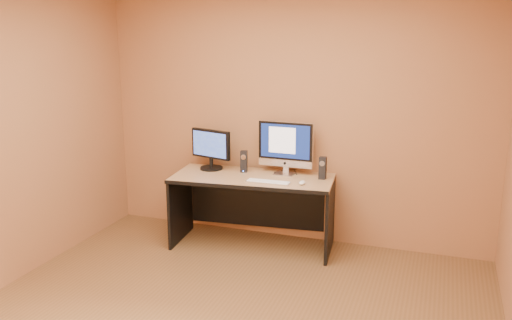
% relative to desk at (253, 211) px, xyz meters
% --- Properties ---
extents(walls, '(4.00, 4.00, 2.60)m').
position_rel_desk_xyz_m(walls, '(0.30, -1.62, 0.94)').
color(walls, '#94603B').
rests_on(walls, ground).
extents(desk, '(1.63, 0.84, 0.73)m').
position_rel_desk_xyz_m(desk, '(0.00, 0.00, 0.00)').
color(desk, '#AF7B57').
rests_on(desk, ground).
extents(imac, '(0.57, 0.22, 0.54)m').
position_rel_desk_xyz_m(imac, '(0.27, 0.19, 0.63)').
color(imac, silver).
rests_on(imac, desk).
extents(second_monitor, '(0.52, 0.35, 0.41)m').
position_rel_desk_xyz_m(second_monitor, '(-0.50, 0.13, 0.57)').
color(second_monitor, black).
rests_on(second_monitor, desk).
extents(speaker_left, '(0.08, 0.08, 0.22)m').
position_rel_desk_xyz_m(speaker_left, '(-0.14, 0.14, 0.47)').
color(speaker_left, black).
rests_on(speaker_left, desk).
extents(speaker_right, '(0.07, 0.07, 0.22)m').
position_rel_desk_xyz_m(speaker_right, '(0.67, 0.14, 0.47)').
color(speaker_right, black).
rests_on(speaker_right, desk).
extents(keyboard, '(0.42, 0.12, 0.02)m').
position_rel_desk_xyz_m(keyboard, '(0.21, -0.16, 0.37)').
color(keyboard, silver).
rests_on(keyboard, desk).
extents(mouse, '(0.06, 0.10, 0.04)m').
position_rel_desk_xyz_m(mouse, '(0.53, -0.10, 0.38)').
color(mouse, white).
rests_on(mouse, desk).
extents(cable_a, '(0.09, 0.20, 0.01)m').
position_rel_desk_xyz_m(cable_a, '(0.35, 0.30, 0.37)').
color(cable_a, black).
rests_on(cable_a, desk).
extents(cable_b, '(0.08, 0.16, 0.01)m').
position_rel_desk_xyz_m(cable_b, '(0.20, 0.28, 0.37)').
color(cable_b, black).
rests_on(cable_b, desk).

